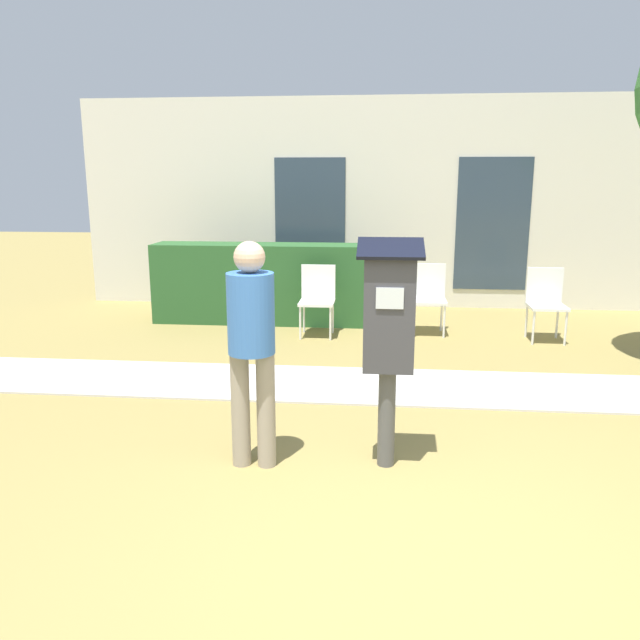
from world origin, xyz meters
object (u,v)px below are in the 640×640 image
Objects in this scene: person_standing at (251,337)px; outdoor_chair_left at (318,294)px; parking_meter at (389,325)px; outdoor_chair_middle at (428,293)px; outdoor_chair_right at (546,298)px.

person_standing is 1.76× the size of outdoor_chair_left.
parking_meter reaches higher than person_standing.
outdoor_chair_left is 1.45m from outdoor_chair_middle.
person_standing reaches higher than outdoor_chair_left.
outdoor_chair_left is at bearing 166.96° from outdoor_chair_right.
outdoor_chair_middle is at bearing 157.24° from outdoor_chair_right.
person_standing is at bearing -174.29° from parking_meter.
parking_meter is at bearing -94.04° from outdoor_chair_middle.
outdoor_chair_right is (2.91, 3.83, -0.40)m from person_standing.
parking_meter is 3.86m from outdoor_chair_left.
person_standing is at bearing -140.55° from outdoor_chair_right.
outdoor_chair_middle is at bearing 69.76° from person_standing.
person_standing is 4.35m from outdoor_chair_middle.
person_standing reaches higher than outdoor_chair_right.
parking_meter is at bearing -80.46° from outdoor_chair_left.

